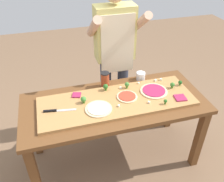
% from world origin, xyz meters
% --- Properties ---
extents(ground_plane, '(8.00, 8.00, 0.00)m').
position_xyz_m(ground_plane, '(0.00, 0.00, 0.00)').
color(ground_plane, brown).
extents(prep_table, '(1.67, 0.72, 0.75)m').
position_xyz_m(prep_table, '(0.00, 0.00, 0.65)').
color(prep_table, brown).
rests_on(prep_table, ground).
extents(cutting_board, '(1.40, 0.48, 0.03)m').
position_xyz_m(cutting_board, '(0.02, -0.01, 0.76)').
color(cutting_board, '#B27F47').
rests_on(cutting_board, prep_table).
extents(chefs_knife, '(0.27, 0.06, 0.02)m').
position_xyz_m(chefs_knife, '(-0.53, -0.02, 0.78)').
color(chefs_knife, '#B7BABF').
rests_on(chefs_knife, cutting_board).
extents(pizza_whole_tomato_red, '(0.19, 0.19, 0.02)m').
position_xyz_m(pizza_whole_tomato_red, '(0.12, 0.01, 0.78)').
color(pizza_whole_tomato_red, beige).
rests_on(pizza_whole_tomato_red, cutting_board).
extents(pizza_whole_beet_magenta, '(0.26, 0.26, 0.02)m').
position_xyz_m(pizza_whole_beet_magenta, '(0.39, 0.02, 0.78)').
color(pizza_whole_beet_magenta, beige).
rests_on(pizza_whole_beet_magenta, cutting_board).
extents(pizza_whole_cheese_artichoke, '(0.23, 0.23, 0.02)m').
position_xyz_m(pizza_whole_cheese_artichoke, '(-0.17, -0.09, 0.78)').
color(pizza_whole_cheese_artichoke, beige).
rests_on(pizza_whole_cheese_artichoke, cutting_board).
extents(pizza_slice_center, '(0.11, 0.11, 0.01)m').
position_xyz_m(pizza_slice_center, '(0.58, -0.14, 0.78)').
color(pizza_slice_center, '#9E234C').
rests_on(pizza_slice_center, cutting_board).
extents(pizza_slice_far_left, '(0.10, 0.10, 0.01)m').
position_xyz_m(pizza_slice_far_left, '(-0.32, 0.16, 0.78)').
color(pizza_slice_far_left, '#9E234C').
rests_on(pizza_slice_far_left, cutting_board).
extents(broccoli_floret_front_mid, '(0.05, 0.05, 0.06)m').
position_xyz_m(broccoli_floret_front_mid, '(-0.27, 0.03, 0.81)').
color(broccoli_floret_front_mid, '#487A23').
rests_on(broccoli_floret_front_mid, cutting_board).
extents(broccoli_floret_front_right, '(0.05, 0.05, 0.07)m').
position_xyz_m(broccoli_floret_front_right, '(-0.04, 0.17, 0.82)').
color(broccoli_floret_front_right, '#366618').
rests_on(broccoli_floret_front_right, cutting_board).
extents(broccoli_floret_center_left, '(0.04, 0.04, 0.06)m').
position_xyz_m(broccoli_floret_center_left, '(0.17, 0.15, 0.82)').
color(broccoli_floret_center_left, '#487A23').
rests_on(broccoli_floret_center_left, cutting_board).
extents(broccoli_floret_back_right, '(0.03, 0.03, 0.05)m').
position_xyz_m(broccoli_floret_back_right, '(0.41, -0.18, 0.81)').
color(broccoli_floret_back_right, '#366618').
rests_on(broccoli_floret_back_right, cutting_board).
extents(broccoli_floret_center_right, '(0.04, 0.04, 0.06)m').
position_xyz_m(broccoli_floret_center_right, '(0.59, 0.03, 0.81)').
color(broccoli_floret_center_right, '#3F7220').
rests_on(broccoli_floret_center_right, cutting_board).
extents(broccoli_floret_back_mid, '(0.04, 0.04, 0.05)m').
position_xyz_m(broccoli_floret_back_mid, '(0.68, 0.05, 0.81)').
color(broccoli_floret_back_mid, '#2C5915').
rests_on(broccoli_floret_back_mid, cutting_board).
extents(cheese_crumble_a, '(0.02, 0.02, 0.02)m').
position_xyz_m(cheese_crumble_a, '(0.48, 0.19, 0.79)').
color(cheese_crumble_a, white).
rests_on(cheese_crumble_a, cutting_board).
extents(cheese_crumble_b, '(0.02, 0.02, 0.02)m').
position_xyz_m(cheese_crumble_b, '(0.11, 0.16, 0.79)').
color(cheese_crumble_b, white).
rests_on(cheese_crumble_b, cutting_board).
extents(cheese_crumble_c, '(0.02, 0.02, 0.02)m').
position_xyz_m(cheese_crumble_c, '(0.01, -0.10, 0.79)').
color(cheese_crumble_c, white).
rests_on(cheese_crumble_c, cutting_board).
extents(cheese_crumble_d, '(0.02, 0.02, 0.02)m').
position_xyz_m(cheese_crumble_d, '(0.28, -0.13, 0.79)').
color(cheese_crumble_d, white).
rests_on(cheese_crumble_d, cutting_board).
extents(cheese_crumble_e, '(0.02, 0.02, 0.02)m').
position_xyz_m(cheese_crumble_e, '(0.30, 0.19, 0.79)').
color(cheese_crumble_e, white).
rests_on(cheese_crumble_e, cutting_board).
extents(cheese_crumble_f, '(0.03, 0.03, 0.02)m').
position_xyz_m(cheese_crumble_f, '(0.54, 0.18, 0.79)').
color(cheese_crumble_f, silver).
rests_on(cheese_crumble_f, cutting_board).
extents(flour_cup, '(0.09, 0.09, 0.08)m').
position_xyz_m(flour_cup, '(0.37, 0.29, 0.79)').
color(flour_cup, white).
rests_on(flour_cup, prep_table).
extents(sauce_jar, '(0.08, 0.08, 0.16)m').
position_xyz_m(sauce_jar, '(-0.02, 0.27, 0.83)').
color(sauce_jar, '#99381E').
rests_on(sauce_jar, prep_table).
extents(cook_center, '(0.54, 0.39, 1.67)m').
position_xyz_m(cook_center, '(0.16, 0.55, 1.00)').
color(cook_center, '#333847').
rests_on(cook_center, ground).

